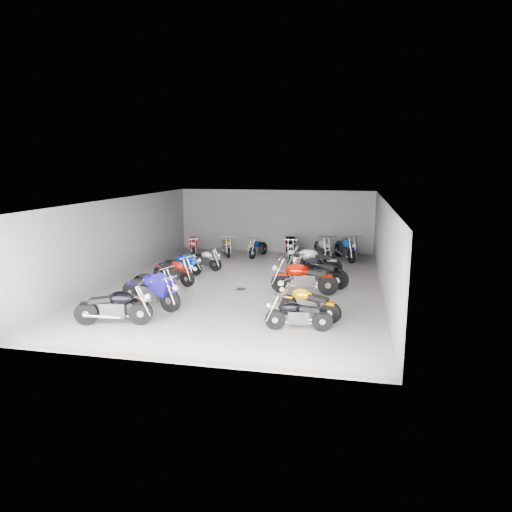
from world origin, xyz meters
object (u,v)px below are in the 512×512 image
(motorcycle_right_b, at_px, (308,303))
(motorcycle_right_e, at_px, (318,271))
(drain_grate, at_px, (241,289))
(motorcycle_left_c, at_px, (154,282))
(motorcycle_back_a, at_px, (193,245))
(motorcycle_back_d, at_px, (290,247))
(motorcycle_left_e, at_px, (180,265))
(motorcycle_right_f, at_px, (314,261))
(motorcycle_right_d, at_px, (303,278))
(motorcycle_left_f, at_px, (203,259))
(motorcycle_back_e, at_px, (322,249))
(motorcycle_left_a, at_px, (114,307))
(motorcycle_back_b, at_px, (227,246))
(motorcycle_left_d, at_px, (174,271))
(motorcycle_back_f, at_px, (345,248))
(motorcycle_right_a, at_px, (298,315))
(motorcycle_back_c, at_px, (258,248))
(motorcycle_left_b, at_px, (151,290))

(motorcycle_right_b, xyz_separation_m, motorcycle_right_e, (0.03, 3.79, 0.07))
(drain_grate, height_order, motorcycle_left_c, motorcycle_left_c)
(motorcycle_back_a, distance_m, motorcycle_back_d, 5.01)
(motorcycle_left_e, relative_size, motorcycle_right_f, 0.78)
(drain_grate, relative_size, motorcycle_back_d, 0.14)
(motorcycle_left_e, distance_m, motorcycle_right_d, 5.44)
(motorcycle_left_f, xyz_separation_m, motorcycle_right_f, (4.74, 0.07, 0.11))
(motorcycle_left_e, xyz_separation_m, motorcycle_back_e, (5.46, 4.45, 0.10))
(drain_grate, bearing_deg, motorcycle_back_a, 123.37)
(motorcycle_left_a, xyz_separation_m, motorcycle_left_e, (-0.32, 5.83, -0.08))
(motorcycle_left_f, relative_size, motorcycle_back_b, 0.99)
(motorcycle_back_a, height_order, motorcycle_back_e, motorcycle_back_e)
(motorcycle_left_d, distance_m, motorcycle_back_b, 5.89)
(motorcycle_back_f, bearing_deg, motorcycle_right_a, 60.60)
(motorcycle_back_e, bearing_deg, motorcycle_back_b, -21.66)
(motorcycle_left_c, distance_m, motorcycle_back_a, 7.49)
(motorcycle_back_d, bearing_deg, motorcycle_right_b, 91.76)
(motorcycle_back_d, bearing_deg, motorcycle_left_d, 47.50)
(motorcycle_back_b, bearing_deg, motorcycle_left_d, 63.14)
(motorcycle_back_b, distance_m, motorcycle_back_d, 3.24)
(motorcycle_left_a, distance_m, motorcycle_back_e, 11.49)
(motorcycle_left_a, bearing_deg, motorcycle_right_e, 123.43)
(motorcycle_left_a, distance_m, motorcycle_right_f, 8.78)
(drain_grate, relative_size, motorcycle_back_f, 0.14)
(motorcycle_left_f, distance_m, motorcycle_back_e, 5.80)
(motorcycle_left_d, xyz_separation_m, motorcycle_back_c, (2.06, 5.78, -0.05))
(motorcycle_left_b, xyz_separation_m, motorcycle_left_d, (-0.39, 2.89, -0.08))
(motorcycle_right_d, bearing_deg, motorcycle_left_f, 56.45)
(motorcycle_back_f, bearing_deg, motorcycle_left_f, 6.02)
(motorcycle_left_e, xyz_separation_m, motorcycle_back_c, (2.32, 4.53, 0.00))
(motorcycle_back_f, bearing_deg, motorcycle_back_e, -13.06)
(motorcycle_left_b, bearing_deg, motorcycle_right_f, 160.40)
(motorcycle_left_c, bearing_deg, motorcycle_back_f, 159.39)
(motorcycle_left_b, height_order, motorcycle_right_e, motorcycle_left_b)
(motorcycle_left_a, bearing_deg, motorcycle_back_b, 165.74)
(motorcycle_right_a, height_order, motorcycle_right_b, motorcycle_right_b)
(motorcycle_left_a, relative_size, motorcycle_left_b, 0.95)
(drain_grate, distance_m, motorcycle_right_b, 3.88)
(motorcycle_left_d, height_order, motorcycle_right_a, motorcycle_left_d)
(motorcycle_left_c, distance_m, motorcycle_right_e, 6.00)
(motorcycle_right_a, relative_size, motorcycle_back_b, 1.02)
(motorcycle_back_b, height_order, motorcycle_back_c, motorcycle_back_b)
(motorcycle_left_a, xyz_separation_m, motorcycle_left_f, (0.25, 7.15, -0.09))
(motorcycle_left_b, bearing_deg, motorcycle_right_d, 140.00)
(motorcycle_back_c, bearing_deg, motorcycle_right_e, 137.69)
(motorcycle_right_b, distance_m, motorcycle_right_e, 3.79)
(motorcycle_left_b, relative_size, motorcycle_back_d, 0.97)
(motorcycle_left_f, bearing_deg, motorcycle_right_f, 107.10)
(motorcycle_left_b, bearing_deg, motorcycle_left_e, -150.55)
(motorcycle_left_b, xyz_separation_m, motorcycle_right_d, (4.55, 2.58, -0.01))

